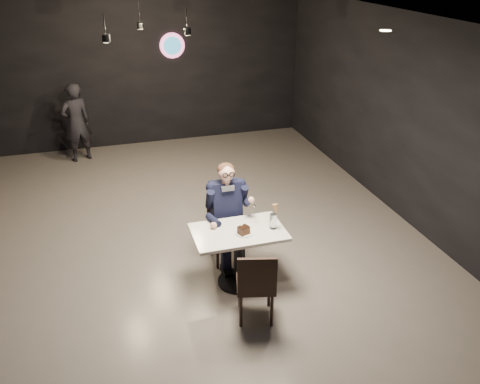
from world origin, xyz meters
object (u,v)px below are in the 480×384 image
object	(u,v)px
chair_near	(256,283)
seated_man	(226,212)
chair_far	(227,230)
passerby	(76,123)
sundae_glass	(273,221)
main_table	(238,257)

from	to	relation	value
chair_near	seated_man	xyz separation A→B (m)	(0.00, 1.22, 0.26)
chair_far	passerby	bearing A→B (deg)	113.12
chair_far	sundae_glass	world-z (taller)	sundae_glass
sundae_glass	passerby	bearing A→B (deg)	114.65
passerby	chair_far	bearing A→B (deg)	91.23
chair_near	sundae_glass	distance (m)	0.83
main_table	sundae_glass	distance (m)	0.63
chair_far	passerby	world-z (taller)	passerby
main_table	chair_near	xyz separation A→B (m)	(0.00, -0.67, 0.09)
chair_far	passerby	size ratio (longest dim) A/B	0.60
chair_near	chair_far	bearing A→B (deg)	104.62
sundae_glass	main_table	bearing A→B (deg)	171.82
sundae_glass	chair_near	bearing A→B (deg)	-124.40
chair_near	sundae_glass	xyz separation A→B (m)	(0.41, 0.61, 0.39)
chair_near	sundae_glass	world-z (taller)	sundae_glass
seated_man	passerby	bearing A→B (deg)	113.12
chair_far	passerby	xyz separation A→B (m)	(-1.81, 4.24, 0.30)
main_table	chair_near	bearing A→B (deg)	-90.00
chair_far	main_table	bearing A→B (deg)	-90.00
main_table	seated_man	size ratio (longest dim) A/B	0.76
main_table	passerby	bearing A→B (deg)	110.70
chair_near	passerby	bearing A→B (deg)	122.98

